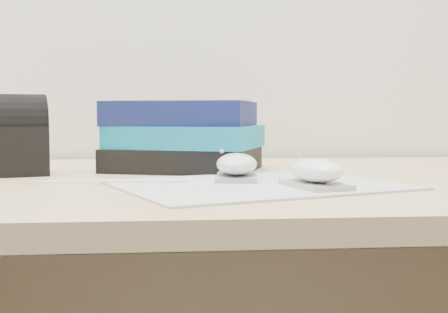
{
  "coord_description": "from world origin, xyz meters",
  "views": [
    {
      "loc": [
        -0.16,
        0.59,
        0.83
      ],
      "look_at": [
        -0.08,
        1.47,
        0.77
      ],
      "focal_mm": 50.0,
      "sensor_mm": 36.0,
      "label": 1
    }
  ],
  "objects": [
    {
      "name": "mousepad",
      "position": [
        -0.03,
        1.45,
        0.73
      ],
      "size": [
        0.45,
        0.4,
        0.0
      ],
      "primitive_type": "cube",
      "rotation": [
        0.0,
        0.0,
        0.37
      ],
      "color": "#9798A0",
      "rests_on": "desk"
    },
    {
      "name": "usb_cable",
      "position": [
        -0.24,
        1.48,
        0.73
      ],
      "size": [
        0.22,
        0.01,
        0.0
      ],
      "primitive_type": "cylinder",
      "rotation": [
        0.0,
        1.57,
        -0.04
      ],
      "color": "white",
      "rests_on": "mousepad"
    },
    {
      "name": "mouse_rear",
      "position": [
        -0.05,
        1.51,
        0.75
      ],
      "size": [
        0.07,
        0.12,
        0.05
      ],
      "color": "#9A9A9D",
      "rests_on": "mousepad"
    },
    {
      "name": "pouch",
      "position": [
        -0.42,
        1.63,
        0.79
      ],
      "size": [
        0.16,
        0.13,
        0.13
      ],
      "color": "black",
      "rests_on": "desk"
    },
    {
      "name": "desk",
      "position": [
        0.0,
        1.64,
        0.5
      ],
      "size": [
        1.6,
        0.8,
        0.73
      ],
      "color": "tan",
      "rests_on": "ground"
    },
    {
      "name": "book_stack",
      "position": [
        -0.13,
        1.7,
        0.79
      ],
      "size": [
        0.3,
        0.27,
        0.12
      ],
      "color": "black",
      "rests_on": "desk"
    },
    {
      "name": "mouse_front",
      "position": [
        0.04,
        1.4,
        0.75
      ],
      "size": [
        0.08,
        0.12,
        0.05
      ],
      "color": "#ABABAD",
      "rests_on": "mousepad"
    }
  ]
}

